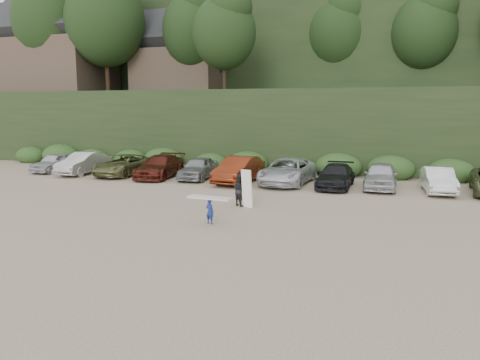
% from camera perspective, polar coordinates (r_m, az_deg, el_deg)
% --- Properties ---
extents(ground, '(120.00, 120.00, 0.00)m').
position_cam_1_polar(ground, '(19.92, -5.03, -4.86)').
color(ground, tan).
rests_on(ground, ground).
extents(hillside_backdrop, '(90.00, 41.50, 28.00)m').
position_cam_1_polar(hillside_backdrop, '(54.65, 10.10, 15.65)').
color(hillside_backdrop, black).
rests_on(hillside_backdrop, ground).
extents(parked_cars, '(39.04, 5.92, 1.63)m').
position_cam_1_polar(parked_cars, '(28.58, 8.47, 0.82)').
color(parked_cars, silver).
rests_on(parked_cars, ground).
extents(child_surfer, '(1.92, 0.73, 1.12)m').
position_cam_1_polar(child_surfer, '(19.06, -3.70, -3.12)').
color(child_surfer, navy).
rests_on(child_surfer, ground).
extents(adult_surfer, '(1.21, 0.97, 1.82)m').
position_cam_1_polar(adult_surfer, '(22.43, 0.06, -1.21)').
color(adult_surfer, black).
rests_on(adult_surfer, ground).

